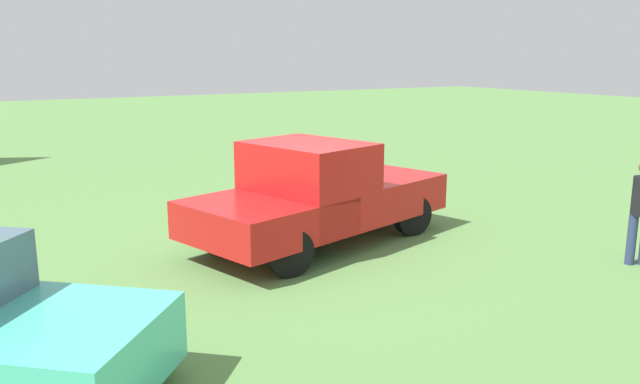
% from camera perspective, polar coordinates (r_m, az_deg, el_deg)
% --- Properties ---
extents(ground_plane, '(80.00, 80.00, 0.00)m').
position_cam_1_polar(ground_plane, '(10.75, -1.58, -5.03)').
color(ground_plane, '#5B8C47').
extents(pickup_truck, '(5.12, 3.22, 1.78)m').
position_cam_1_polar(pickup_truck, '(10.72, -0.46, -0.05)').
color(pickup_truck, black).
rests_on(pickup_truck, ground_plane).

